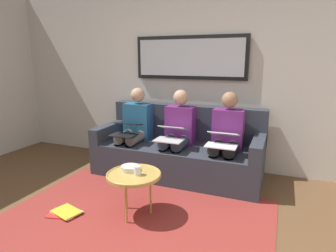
% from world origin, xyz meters
% --- Properties ---
extents(wall_rear, '(6.00, 0.12, 2.60)m').
position_xyz_m(wall_rear, '(0.00, -2.60, 1.30)').
color(wall_rear, beige).
rests_on(wall_rear, ground_plane).
extents(area_rug, '(2.60, 1.80, 0.01)m').
position_xyz_m(area_rug, '(0.00, -0.85, 0.00)').
color(area_rug, maroon).
rests_on(area_rug, ground_plane).
extents(couch, '(2.20, 0.90, 0.90)m').
position_xyz_m(couch, '(0.00, -2.12, 0.31)').
color(couch, '#2D333D').
rests_on(couch, ground_plane).
extents(framed_mirror, '(1.61, 0.05, 0.60)m').
position_xyz_m(framed_mirror, '(0.00, -2.51, 1.55)').
color(framed_mirror, black).
extents(coffee_table, '(0.54, 0.54, 0.45)m').
position_xyz_m(coffee_table, '(0.04, -0.90, 0.43)').
color(coffee_table, tan).
rests_on(coffee_table, ground_plane).
extents(cup, '(0.07, 0.07, 0.09)m').
position_xyz_m(cup, '(-0.01, -0.89, 0.49)').
color(cup, silver).
rests_on(cup, coffee_table).
extents(bowl, '(0.18, 0.18, 0.05)m').
position_xyz_m(bowl, '(0.11, -0.96, 0.47)').
color(bowl, beige).
rests_on(bowl, coffee_table).
extents(person_left, '(0.38, 0.58, 1.14)m').
position_xyz_m(person_left, '(-0.64, -2.05, 0.61)').
color(person_left, '#66236B').
rests_on(person_left, couch).
extents(laptop_white, '(0.35, 0.36, 0.16)m').
position_xyz_m(laptop_white, '(-0.64, -1.81, 0.63)').
color(laptop_white, white).
extents(person_middle, '(0.38, 0.58, 1.14)m').
position_xyz_m(person_middle, '(0.00, -2.05, 0.61)').
color(person_middle, '#66236B').
rests_on(person_middle, couch).
extents(laptop_silver, '(0.34, 0.39, 0.17)m').
position_xyz_m(laptop_silver, '(0.00, -1.82, 0.63)').
color(laptop_silver, silver).
extents(person_right, '(0.38, 0.58, 1.14)m').
position_xyz_m(person_right, '(0.64, -2.05, 0.61)').
color(person_right, '#235B84').
rests_on(person_right, couch).
extents(laptop_black, '(0.33, 0.38, 0.16)m').
position_xyz_m(laptop_black, '(0.64, -1.81, 0.64)').
color(laptop_black, black).
extents(magazine_stack, '(0.35, 0.28, 0.03)m').
position_xyz_m(magazine_stack, '(0.70, -0.65, 0.02)').
color(magazine_stack, red).
rests_on(magazine_stack, ground_plane).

